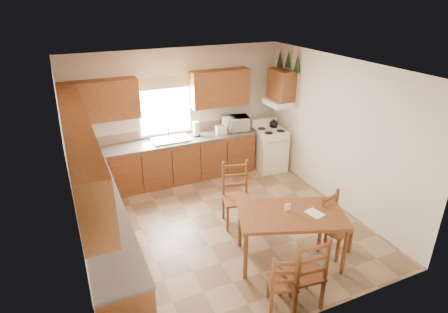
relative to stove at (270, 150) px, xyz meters
name	(u,v)px	position (x,y,z in m)	size (l,w,h in m)	color
floor	(223,225)	(-1.88, -1.63, -0.45)	(4.50, 4.50, 0.00)	#8A6F51
ceiling	(223,68)	(-1.88, -1.63, 2.25)	(4.50, 4.50, 0.00)	brown
wall_left	(72,181)	(-4.13, -1.63, 0.90)	(4.50, 4.50, 0.00)	beige
wall_right	(337,133)	(0.37, -1.63, 0.90)	(4.50, 4.50, 0.00)	beige
wall_back	(179,114)	(-1.88, 0.62, 0.90)	(4.50, 4.50, 0.00)	beige
wall_front	(308,229)	(-1.88, -3.88, 0.90)	(4.50, 4.50, 0.00)	beige
lower_cab_back	(168,162)	(-2.25, 0.32, -0.01)	(3.75, 0.60, 0.88)	brown
lower_cab_left	(105,237)	(-3.83, -1.78, -0.01)	(0.60, 3.60, 0.88)	brown
counter_back	(167,142)	(-2.25, 0.32, 0.45)	(3.75, 0.63, 0.04)	#5A524F
counter_left	(101,210)	(-3.83, -1.78, 0.45)	(0.63, 3.60, 0.04)	#5A524F
backsplash	(163,132)	(-2.25, 0.61, 0.56)	(3.75, 0.01, 0.18)	#856B5E
upper_cab_back_left	(100,101)	(-3.43, 0.45, 1.40)	(1.41, 0.33, 0.75)	brown
upper_cab_back_right	(220,88)	(-1.02, 0.45, 1.40)	(1.25, 0.33, 0.75)	brown
upper_cab_left	(80,149)	(-3.96, -1.78, 1.40)	(0.33, 3.60, 0.75)	brown
upper_cab_stove	(281,85)	(0.20, 0.02, 1.45)	(0.33, 0.62, 0.62)	brown
range_hood	(278,103)	(0.15, 0.02, 1.07)	(0.44, 0.62, 0.12)	white
window_frame	(165,107)	(-2.18, 0.59, 1.10)	(1.13, 0.02, 1.18)	white
window_pane	(165,107)	(-2.18, 0.58, 1.10)	(1.05, 0.01, 1.10)	white
window_valance	(164,83)	(-2.18, 0.56, 1.60)	(1.19, 0.01, 0.24)	#597F39
sink_basin	(170,140)	(-2.18, 0.32, 0.49)	(0.75, 0.45, 0.04)	silver
pine_decal_a	(297,64)	(0.33, -0.30, 1.93)	(0.22, 0.22, 0.36)	#163A21
pine_decal_b	(288,59)	(0.33, 0.02, 1.97)	(0.22, 0.22, 0.36)	#163A21
pine_decal_c	(280,59)	(0.33, 0.34, 1.93)	(0.22, 0.22, 0.36)	#163A21
stove	(270,150)	(0.00, 0.00, 0.00)	(0.61, 0.63, 0.91)	white
coffeemaker	(89,143)	(-3.74, 0.36, 0.64)	(0.21, 0.25, 0.35)	white
paper_towel	(196,129)	(-1.61, 0.34, 0.62)	(0.13, 0.13, 0.31)	white
toaster	(221,130)	(-1.09, 0.24, 0.55)	(0.22, 0.14, 0.18)	white
microwave	(235,124)	(-0.71, 0.32, 0.62)	(0.52, 0.37, 0.31)	white
dining_table	(290,237)	(-1.35, -2.84, -0.05)	(1.50, 0.86, 0.81)	brown
chair_near_left	(283,279)	(-1.94, -3.57, -0.03)	(0.36, 0.34, 0.85)	brown
chair_near_right	(303,269)	(-1.68, -3.62, 0.08)	(0.45, 0.43, 1.08)	brown
chair_far_left	(237,196)	(-1.64, -1.68, 0.10)	(0.46, 0.44, 1.10)	brown
chair_far_right	(337,226)	(-0.61, -2.99, 0.03)	(0.41, 0.39, 0.97)	brown
table_paper	(315,213)	(-1.05, -2.97, 0.35)	(0.19, 0.25, 0.00)	white
table_card	(288,207)	(-1.36, -2.74, 0.41)	(0.08, 0.02, 0.11)	white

